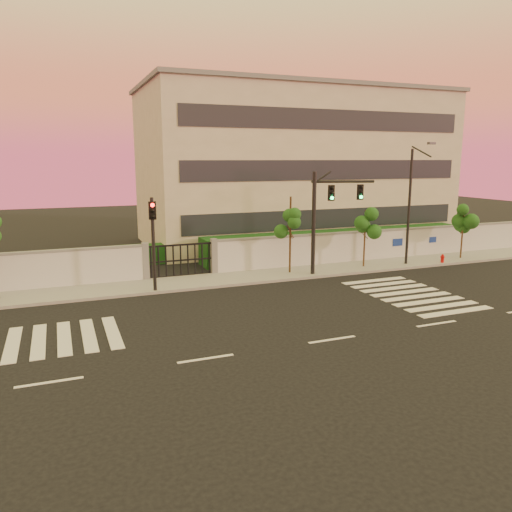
{
  "coord_description": "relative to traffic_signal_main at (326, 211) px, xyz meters",
  "views": [
    {
      "loc": [
        -9.4,
        -15.68,
        6.78
      ],
      "look_at": [
        -0.73,
        6.0,
        2.23
      ],
      "focal_mm": 35.0,
      "sensor_mm": 36.0,
      "label": 1
    }
  ],
  "objects": [
    {
      "name": "ground",
      "position": [
        -5.05,
        -9.58,
        -3.84
      ],
      "size": [
        120.0,
        120.0,
        0.0
      ],
      "primitive_type": "plane",
      "color": "black",
      "rests_on": "ground"
    },
    {
      "name": "fire_hydrant",
      "position": [
        8.64,
        -0.24,
        -3.49
      ],
      "size": [
        0.27,
        0.26,
        0.7
      ],
      "rotation": [
        0.0,
        0.0,
        0.23
      ],
      "color": "#BB0D0C",
      "rests_on": "ground"
    },
    {
      "name": "street_tree_f",
      "position": [
        10.94,
        0.57,
        -1.06
      ],
      "size": [
        1.34,
        1.06,
        3.78
      ],
      "color": "#382314",
      "rests_on": "ground"
    },
    {
      "name": "street_tree_e",
      "position": [
        3.23,
        0.71,
        -1.13
      ],
      "size": [
        1.32,
        1.05,
        3.68
      ],
      "color": "#382314",
      "rests_on": "ground"
    },
    {
      "name": "institutional_building",
      "position": [
        3.95,
        12.41,
        2.31
      ],
      "size": [
        24.4,
        12.4,
        12.25
      ],
      "color": "#BBB69E",
      "rests_on": "ground"
    },
    {
      "name": "perimeter_wall",
      "position": [
        -4.95,
        2.42,
        -2.77
      ],
      "size": [
        60.0,
        0.36,
        2.2
      ],
      "color": "silver",
      "rests_on": "ground"
    },
    {
      "name": "streetlight_east",
      "position": [
        6.22,
        0.21,
        0.35
      ],
      "size": [
        0.46,
        1.86,
        7.75
      ],
      "color": "black",
      "rests_on": "ground"
    },
    {
      "name": "street_tree_d",
      "position": [
        -1.81,
        0.9,
        -0.43
      ],
      "size": [
        1.41,
        1.12,
        4.64
      ],
      "color": "#382314",
      "rests_on": "ground"
    },
    {
      "name": "hedge_row",
      "position": [
        -3.89,
        5.16,
        -3.02
      ],
      "size": [
        41.0,
        4.25,
        1.8
      ],
      "color": "#103815",
      "rests_on": "ground"
    },
    {
      "name": "road_markings",
      "position": [
        -6.63,
        -5.82,
        -3.83
      ],
      "size": [
        57.0,
        7.62,
        0.02
      ],
      "color": "silver",
      "rests_on": "ground"
    },
    {
      "name": "traffic_signal_main",
      "position": [
        0.0,
        0.0,
        0.0
      ],
      "size": [
        3.8,
        1.13,
        6.08
      ],
      "rotation": [
        0.0,
        0.0,
        -0.27
      ],
      "color": "black",
      "rests_on": "ground"
    },
    {
      "name": "traffic_signal_secondary",
      "position": [
        -10.05,
        -0.32,
        -0.73
      ],
      "size": [
        0.38,
        0.36,
        4.91
      ],
      "rotation": [
        0.0,
        0.0,
        0.09
      ],
      "color": "black",
      "rests_on": "ground"
    },
    {
      "name": "sidewalk",
      "position": [
        -5.05,
        0.92,
        -3.77
      ],
      "size": [
        60.0,
        3.0,
        0.15
      ],
      "primitive_type": "cube",
      "color": "gray",
      "rests_on": "ground"
    }
  ]
}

